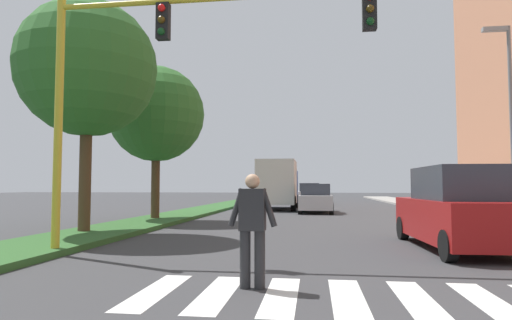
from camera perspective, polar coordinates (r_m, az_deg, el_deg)
ground_plane at (r=28.43m, az=8.51°, el=-6.44°), size 140.00×140.00×0.00m
crosswalk at (r=6.27m, az=11.96°, el=-17.27°), size 5.85×2.20×0.01m
median_strip at (r=27.23m, az=-6.39°, el=-6.43°), size 2.43×64.00×0.15m
tree_mid at (r=14.73m, az=-21.26°, el=11.11°), size 4.25×4.25×7.15m
tree_far at (r=19.32m, az=-12.96°, el=5.87°), size 4.12×4.12×6.53m
sidewalk_right at (r=27.60m, az=24.49°, el=-6.11°), size 3.00×64.00×0.15m
traffic_light_gantry at (r=9.92m, az=-12.58°, el=13.15°), size 8.09×0.30×6.00m
street_lamp_right at (r=19.19m, az=30.25°, el=6.29°), size 1.02×0.24×7.50m
pedestrian_performer at (r=6.51m, az=-0.47°, el=-8.52°), size 0.75×0.26×1.69m
suv_crossing at (r=11.48m, az=25.16°, el=-6.00°), size 2.13×4.67×1.97m
sedan_midblock at (r=24.96m, az=7.81°, el=-5.12°), size 1.88×4.33×1.63m
sedan_distant at (r=37.32m, az=6.99°, el=-4.49°), size 2.07×4.53×1.75m
truck_box_delivery at (r=28.18m, az=2.96°, el=-3.18°), size 2.40×6.20×3.10m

